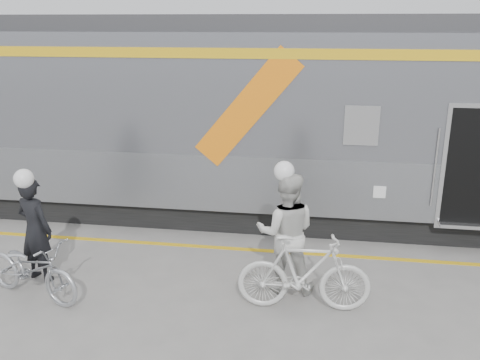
% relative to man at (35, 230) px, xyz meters
% --- Properties ---
extents(ground, '(90.00, 90.00, 0.00)m').
position_rel_man_xyz_m(ground, '(3.75, -0.57, -0.85)').
color(ground, slate).
rests_on(ground, ground).
extents(train, '(24.00, 3.17, 4.10)m').
position_rel_man_xyz_m(train, '(4.88, 3.62, 1.20)').
color(train, black).
rests_on(train, ground).
extents(safety_strip, '(24.00, 0.12, 0.01)m').
position_rel_man_xyz_m(safety_strip, '(3.75, 1.58, -0.85)').
color(safety_strip, gold).
rests_on(safety_strip, ground).
extents(man, '(0.72, 0.58, 1.71)m').
position_rel_man_xyz_m(man, '(0.00, 0.00, 0.00)').
color(man, black).
rests_on(man, ground).
extents(bicycle_left, '(1.89, 1.14, 0.94)m').
position_rel_man_xyz_m(bicycle_left, '(0.20, -0.55, -0.38)').
color(bicycle_left, '#AAADB2').
rests_on(bicycle_left, ground).
extents(woman, '(0.95, 0.76, 1.88)m').
position_rel_man_xyz_m(woman, '(3.92, 0.28, 0.09)').
color(woman, beige).
rests_on(woman, ground).
extents(bicycle_right, '(1.92, 0.63, 1.14)m').
position_rel_man_xyz_m(bicycle_right, '(4.22, -0.27, -0.28)').
color(bicycle_right, beige).
rests_on(bicycle_right, ground).
extents(helmet_man, '(0.30, 0.30, 0.30)m').
position_rel_man_xyz_m(helmet_man, '(-0.00, 0.00, 1.00)').
color(helmet_man, white).
rests_on(helmet_man, man).
extents(helmet_woman, '(0.30, 0.30, 0.30)m').
position_rel_man_xyz_m(helmet_woman, '(3.92, 0.28, 1.18)').
color(helmet_woman, white).
rests_on(helmet_woman, woman).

